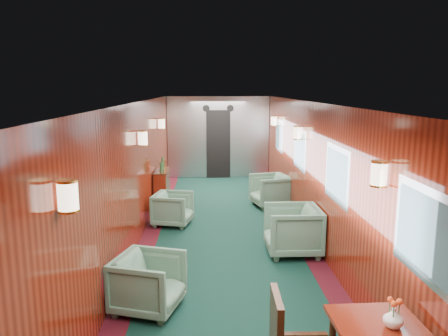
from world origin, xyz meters
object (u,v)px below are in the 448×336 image
object	(u,v)px
credenza	(162,188)
armchair_left_far	(173,209)
armchair_right_near	(292,230)
armchair_right_far	(270,190)
armchair_left_near	(149,283)

from	to	relation	value
credenza	armchair_left_far	xyz separation A→B (m)	(0.35, -1.38, -0.11)
armchair_right_near	armchair_right_far	bearing A→B (deg)	178.90
armchair_left_far	armchair_right_far	xyz separation A→B (m)	(2.08, 1.29, 0.04)
armchair_left_near	armchair_right_far	world-z (taller)	armchair_right_far
credenza	armchair_left_far	world-z (taller)	credenza
credenza	armchair_right_far	size ratio (longest dim) A/B	1.39
armchair_left_near	armchair_left_far	size ratio (longest dim) A/B	1.07
credenza	armchair_left_near	distance (m)	4.71
armchair_left_far	credenza	bearing A→B (deg)	26.74
armchair_left_near	armchair_right_far	bearing A→B (deg)	-7.86
armchair_left_far	armchair_right_near	size ratio (longest dim) A/B	0.82
credenza	armchair_left_near	bearing A→B (deg)	-86.04
credenza	armchair_right_near	xyz separation A→B (m)	(2.39, -2.95, -0.04)
credenza	armchair_right_far	world-z (taller)	credenza
armchair_right_near	armchair_right_far	world-z (taller)	armchair_right_near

